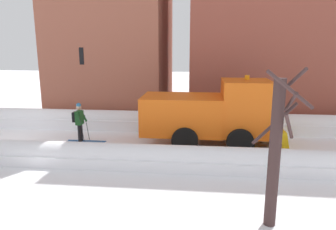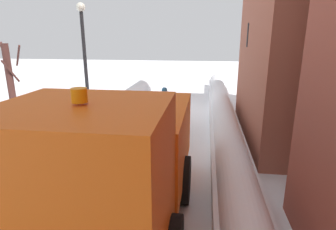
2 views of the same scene
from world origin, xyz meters
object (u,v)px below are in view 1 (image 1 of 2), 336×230
at_px(skier, 79,120).
at_px(bare_tree_mid, 276,149).
at_px(traffic_light_pole, 83,71).
at_px(plow_truck, 212,113).

height_order(skier, bare_tree_mid, bare_tree_mid).
distance_m(skier, bare_tree_mid, 9.47).
bearing_deg(traffic_light_pole, plow_truck, 65.12).
relative_size(plow_truck, traffic_light_pole, 1.42).
relative_size(plow_truck, bare_tree_mid, 1.54).
bearing_deg(plow_truck, traffic_light_pole, -114.88).
relative_size(traffic_light_pole, bare_tree_mid, 1.09).
distance_m(plow_truck, skier, 5.98).
distance_m(skier, traffic_light_pole, 3.93).
bearing_deg(traffic_light_pole, bare_tree_mid, 41.35).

